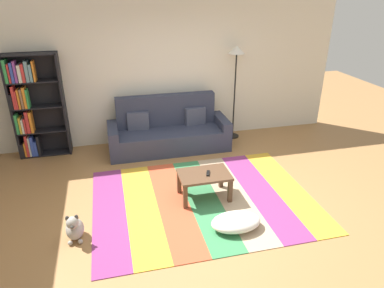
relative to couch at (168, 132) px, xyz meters
name	(u,v)px	position (x,y,z in m)	size (l,w,h in m)	color
ground_plane	(203,204)	(0.13, -2.02, -0.34)	(14.00, 14.00, 0.00)	#9E7042
back_wall	(169,73)	(0.13, 0.53, 1.01)	(6.80, 0.10, 2.70)	silver
rug	(203,200)	(0.17, -1.91, -0.33)	(3.19, 2.44, 0.01)	#843370
couch	(168,132)	(0.00, 0.00, 0.00)	(2.26, 0.80, 1.00)	#2D3347
bookshelf	(31,106)	(-2.39, 0.28, 0.61)	(0.90, 0.28, 1.87)	black
coffee_table	(204,178)	(0.20, -1.84, 0.00)	(0.75, 0.50, 0.40)	#513826
pouf	(236,222)	(0.40, -2.66, -0.23)	(0.66, 0.42, 0.19)	white
dog	(74,228)	(-1.62, -2.36, -0.18)	(0.22, 0.35, 0.40)	#9E998E
standing_lamp	(236,62)	(1.39, 0.22, 1.21)	(0.32, 0.32, 1.86)	black
tv_remote	(208,173)	(0.25, -1.86, 0.08)	(0.04, 0.15, 0.02)	black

